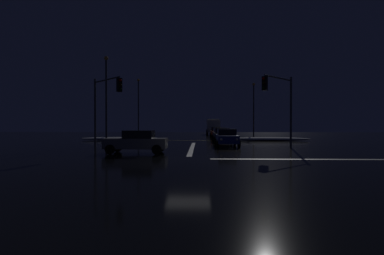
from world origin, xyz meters
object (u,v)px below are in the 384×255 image
object	(u,v)px
sedan_blue	(227,137)
traffic_signal_nw	(105,99)
sedan_orange	(216,132)
traffic_signal_ne	(280,98)
sedan_black	(222,135)
sedan_gray_crossing	(137,141)
box_truck	(213,126)
sedan_red	(219,133)
streetlamp_right_far	(254,106)
streetlamp_left_far	(138,103)
streetlamp_left_near	(106,93)
sedan_silver	(216,131)

from	to	relation	value
sedan_blue	traffic_signal_nw	size ratio (longest dim) A/B	0.73
sedan_orange	traffic_signal_ne	bearing A→B (deg)	-80.22
sedan_black	sedan_orange	xyz separation A→B (m)	(0.09, 12.99, 0.00)
sedan_gray_crossing	traffic_signal_ne	bearing A→B (deg)	19.00
sedan_blue	box_truck	size ratio (longest dim) A/B	0.52
sedan_black	sedan_red	bearing A→B (deg)	88.70
traffic_signal_nw	streetlamp_right_far	size ratio (longest dim) A/B	0.69
sedan_black	sedan_red	size ratio (longest dim) A/B	1.00
sedan_red	streetlamp_left_far	world-z (taller)	streetlamp_left_far
sedan_blue	traffic_signal_ne	size ratio (longest dim) A/B	0.72
sedan_orange	box_truck	distance (m)	13.29
sedan_red	traffic_signal_nw	size ratio (longest dim) A/B	0.73
sedan_gray_crossing	traffic_signal_ne	distance (m)	11.95
box_truck	traffic_signal_ne	distance (m)	36.13
box_truck	sedan_blue	bearing A→B (deg)	-90.35
sedan_red	streetlamp_left_near	world-z (taller)	streetlamp_left_near
traffic_signal_ne	streetlamp_left_near	bearing A→B (deg)	158.37
sedan_orange	sedan_gray_crossing	distance (m)	27.23
box_truck	streetlamp_left_far	world-z (taller)	streetlamp_left_far
sedan_gray_crossing	streetlamp_left_far	size ratio (longest dim) A/B	0.47
sedan_orange	streetlamp_right_far	bearing A→B (deg)	-1.45
sedan_gray_crossing	traffic_signal_nw	distance (m)	6.00
sedan_orange	streetlamp_right_far	world-z (taller)	streetlamp_right_far
sedan_blue	streetlamp_left_far	xyz separation A→B (m)	(-12.20, 19.54, 4.52)
sedan_black	traffic_signal_nw	distance (m)	14.47
traffic_signal_nw	streetlamp_left_near	xyz separation A→B (m)	(-1.98, 6.48, 1.15)
sedan_silver	streetlamp_left_far	xyz separation A→B (m)	(-12.72, -6.57, 4.52)
sedan_black	traffic_signal_ne	distance (m)	10.92
streetlamp_left_near	sedan_orange	bearing A→B (deg)	52.60
sedan_blue	streetlamp_left_near	xyz separation A→B (m)	(-12.20, 3.54, 4.44)
sedan_black	traffic_signal_ne	xyz separation A→B (m)	(3.98, -9.60, 3.34)
sedan_blue	sedan_silver	xyz separation A→B (m)	(0.52, 26.11, 0.00)
sedan_silver	streetlamp_right_far	xyz separation A→B (m)	(5.46, -6.57, 4.15)
sedan_blue	box_truck	xyz separation A→B (m)	(0.20, 32.95, 0.91)
traffic_signal_ne	streetlamp_left_far	xyz separation A→B (m)	(-16.24, 22.44, 1.17)
streetlamp_left_near	streetlamp_left_far	bearing A→B (deg)	90.00
box_truck	sedan_gray_crossing	size ratio (longest dim) A/B	1.91
sedan_red	sedan_silver	bearing A→B (deg)	88.62
streetlamp_left_far	streetlamp_right_far	distance (m)	18.18
box_truck	sedan_silver	bearing A→B (deg)	-87.35
sedan_red	sedan_orange	size ratio (longest dim) A/B	1.00
sedan_black	streetlamp_left_near	xyz separation A→B (m)	(-12.26, -3.16, 4.44)
sedan_red	box_truck	world-z (taller)	box_truck
sedan_gray_crossing	traffic_signal_ne	world-z (taller)	traffic_signal_ne
box_truck	streetlamp_left_near	distance (m)	32.11
streetlamp_left_near	box_truck	bearing A→B (deg)	67.14
sedan_orange	sedan_silver	xyz separation A→B (m)	(0.37, 6.42, 0.00)
streetlamp_left_near	sedan_blue	bearing A→B (deg)	-16.19
sedan_blue	sedan_black	bearing A→B (deg)	89.49
sedan_red	sedan_gray_crossing	size ratio (longest dim) A/B	1.00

